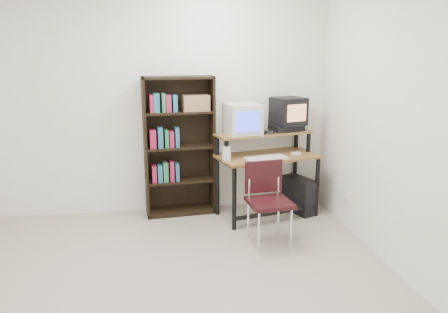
{
  "coord_description": "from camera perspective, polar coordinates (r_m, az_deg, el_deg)",
  "views": [
    {
      "loc": [
        -0.05,
        -3.14,
        1.93
      ],
      "look_at": [
        0.62,
        1.1,
        0.86
      ],
      "focal_mm": 35.0,
      "sensor_mm": 36.0,
      "label": 1
    }
  ],
  "objects": [
    {
      "name": "computer_desk",
      "position": [
        5.08,
        5.61,
        -0.36
      ],
      "size": [
        1.24,
        0.82,
        0.98
      ],
      "rotation": [
        0.0,
        0.0,
        0.24
      ],
      "color": "brown",
      "rests_on": "floor"
    },
    {
      "name": "back_wall",
      "position": [
        5.18,
        -8.35,
        6.81
      ],
      "size": [
        4.0,
        0.01,
        2.6
      ],
      "primitive_type": "cube",
      "color": "white",
      "rests_on": "floor"
    },
    {
      "name": "keyboard",
      "position": [
        4.87,
        5.55,
        -0.31
      ],
      "size": [
        0.51,
        0.31,
        0.03
      ],
      "primitive_type": "cube",
      "rotation": [
        0.0,
        0.0,
        0.23
      ],
      "color": "beige",
      "rests_on": "computer_desk"
    },
    {
      "name": "bookshelf",
      "position": [
        5.12,
        -5.9,
        1.6
      ],
      "size": [
        0.83,
        0.34,
        1.63
      ],
      "rotation": [
        0.0,
        0.0,
        0.09
      ],
      "color": "black",
      "rests_on": "floor"
    },
    {
      "name": "desk_speaker",
      "position": [
        4.78,
        0.3,
        0.35
      ],
      "size": [
        0.08,
        0.08,
        0.17
      ],
      "primitive_type": "cube",
      "rotation": [
        0.0,
        0.0,
        0.04
      ],
      "color": "beige",
      "rests_on": "computer_desk"
    },
    {
      "name": "crt_monitor",
      "position": [
        4.98,
        2.44,
        4.87
      ],
      "size": [
        0.42,
        0.43,
        0.35
      ],
      "rotation": [
        0.0,
        0.0,
        0.15
      ],
      "color": "beige",
      "rests_on": "computer_desk"
    },
    {
      "name": "mousepad",
      "position": [
        5.13,
        9.33,
        0.16
      ],
      "size": [
        0.26,
        0.23,
        0.01
      ],
      "primitive_type": "cube",
      "rotation": [
        0.0,
        0.0,
        0.24
      ],
      "color": "black",
      "rests_on": "computer_desk"
    },
    {
      "name": "front_wall",
      "position": [
        1.31,
        -5.86,
        -14.82
      ],
      "size": [
        4.0,
        0.01,
        2.6
      ],
      "primitive_type": "cube",
      "color": "white",
      "rests_on": "floor"
    },
    {
      "name": "pc_tower",
      "position": [
        5.36,
        9.82,
        -4.97
      ],
      "size": [
        0.35,
        0.49,
        0.42
      ],
      "primitive_type": "cube",
      "rotation": [
        0.0,
        0.0,
        0.38
      ],
      "color": "black",
      "rests_on": "floor"
    },
    {
      "name": "floor",
      "position": [
        3.69,
        -7.16,
        -17.77
      ],
      "size": [
        4.0,
        4.0,
        0.01
      ],
      "primitive_type": "cube",
      "color": "#B4AC95",
      "rests_on": "ground"
    },
    {
      "name": "school_chair",
      "position": [
        4.41,
        5.67,
        -4.92
      ],
      "size": [
        0.45,
        0.45,
        0.83
      ],
      "rotation": [
        0.0,
        0.0,
        0.11
      ],
      "color": "black",
      "rests_on": "floor"
    },
    {
      "name": "mouse",
      "position": [
        5.13,
        9.38,
        0.38
      ],
      "size": [
        0.11,
        0.08,
        0.03
      ],
      "primitive_type": "cube",
      "rotation": [
        0.0,
        0.0,
        0.2
      ],
      "color": "white",
      "rests_on": "mousepad"
    },
    {
      "name": "wall_outlet",
      "position": [
        5.02,
        15.64,
        -5.52
      ],
      "size": [
        0.02,
        0.08,
        0.12
      ],
      "primitive_type": "cube",
      "color": "beige",
      "rests_on": "right_wall"
    },
    {
      "name": "vcr",
      "position": [
        5.23,
        8.13,
        3.67
      ],
      "size": [
        0.41,
        0.34,
        0.08
      ],
      "primitive_type": "cube",
      "rotation": [
        0.0,
        0.0,
        0.25
      ],
      "color": "black",
      "rests_on": "computer_desk"
    },
    {
      "name": "cd_spindle",
      "position": [
        5.03,
        5.88,
        3.16
      ],
      "size": [
        0.15,
        0.15,
        0.05
      ],
      "primitive_type": "cylinder",
      "rotation": [
        0.0,
        0.0,
        0.32
      ],
      "color": "#26262B",
      "rests_on": "computer_desk"
    },
    {
      "name": "crt_tv",
      "position": [
        5.22,
        8.4,
        5.87
      ],
      "size": [
        0.43,
        0.42,
        0.32
      ],
      "rotation": [
        0.0,
        0.0,
        0.31
      ],
      "color": "black",
      "rests_on": "vcr"
    },
    {
      "name": "right_wall",
      "position": [
        3.81,
        23.87,
        3.24
      ],
      "size": [
        0.01,
        4.0,
        2.6
      ],
      "primitive_type": "cube",
      "color": "white",
      "rests_on": "floor"
    }
  ]
}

